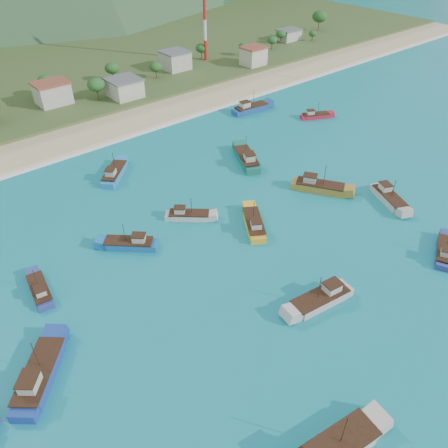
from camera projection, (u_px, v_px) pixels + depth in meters
ground at (291, 285)px, 76.03m from camera, size 600.00×600.00×0.00m
beach at (88, 133)px, 124.49m from camera, size 400.00×18.00×1.20m
land at (15, 78)px, 161.91m from camera, size 400.00×110.00×2.40m
surf_line at (104, 145)px, 118.66m from camera, size 400.00×2.50×0.08m
village at (56, 95)px, 135.09m from camera, size 220.40×29.96×7.29m
vegetation at (48, 92)px, 136.05m from camera, size 272.93×25.68×9.29m
boat_5 at (39, 376)px, 60.52m from camera, size 11.01×11.79×7.37m
boat_6 at (444, 252)px, 81.94m from camera, size 9.92×6.74×5.69m
boat_7 at (114, 174)px, 104.71m from camera, size 10.20×10.02×6.52m
boat_8 at (247, 159)px, 110.17m from camera, size 8.72×12.81×7.36m
boat_9 at (130, 244)px, 83.74m from camera, size 9.53×9.18×6.04m
boat_16 at (388, 198)px, 96.41m from camera, size 7.42×11.15×6.39m
boat_20 at (251, 109)px, 136.35m from camera, size 12.47×4.97×7.17m
boat_21 at (321, 299)px, 72.14m from camera, size 11.85×5.08×6.78m
boat_22 at (319, 187)px, 99.78m from camera, size 9.41×12.09×7.11m
boat_23 at (254, 225)px, 88.68m from camera, size 8.43×10.67×6.30m
boat_24 at (40, 291)px, 74.08m from camera, size 3.82×9.15×5.25m
boat_25 at (315, 116)px, 132.65m from camera, size 9.19×6.38×5.29m
boat_26 at (188, 216)px, 91.32m from camera, size 8.79×8.25×5.50m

